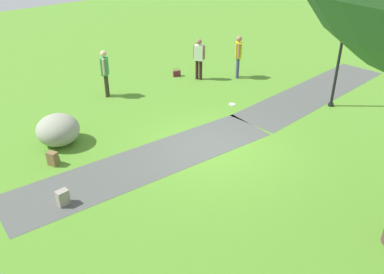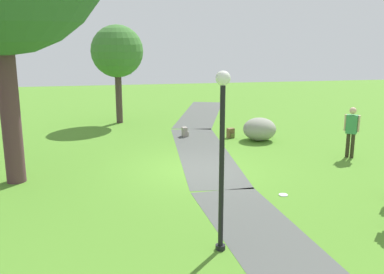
{
  "view_description": "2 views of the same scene",
  "coord_description": "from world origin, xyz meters",
  "px_view_note": "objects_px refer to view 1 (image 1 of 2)",
  "views": [
    {
      "loc": [
        7.29,
        7.57,
        6.19
      ],
      "look_at": [
        1.64,
        0.86,
        1.36
      ],
      "focal_mm": 38.23,
      "sensor_mm": 36.0,
      "label": 1
    },
    {
      "loc": [
        -13.27,
        2.42,
        4.29
      ],
      "look_at": [
        0.94,
        -0.11,
        0.84
      ],
      "focal_mm": 41.18,
      "sensor_mm": 36.0,
      "label": 2
    }
  ],
  "objects_px": {
    "lamp_post": "(341,46)",
    "lawn_boulder": "(58,130)",
    "woman_with_handbag": "(199,56)",
    "backpack_by_boulder": "(53,159)",
    "spare_backpack_on_lawn": "(63,198)",
    "man_near_boulder": "(105,70)",
    "passerby_on_path": "(238,54)",
    "handbag_on_grass": "(177,73)",
    "frisbee_on_grass": "(232,104)"
  },
  "relations": [
    {
      "from": "lamp_post",
      "to": "spare_backpack_on_lawn",
      "type": "bearing_deg",
      "value": -5.03
    },
    {
      "from": "man_near_boulder",
      "to": "spare_backpack_on_lawn",
      "type": "distance_m",
      "value": 6.71
    },
    {
      "from": "man_near_boulder",
      "to": "lamp_post",
      "type": "bearing_deg",
      "value": 133.58
    },
    {
      "from": "lawn_boulder",
      "to": "spare_backpack_on_lawn",
      "type": "xyz_separation_m",
      "value": [
        1.21,
        2.87,
        -0.27
      ]
    },
    {
      "from": "woman_with_handbag",
      "to": "spare_backpack_on_lawn",
      "type": "distance_m",
      "value": 9.15
    },
    {
      "from": "woman_with_handbag",
      "to": "backpack_by_boulder",
      "type": "relative_size",
      "value": 4.28
    },
    {
      "from": "lamp_post",
      "to": "lawn_boulder",
      "type": "height_order",
      "value": "lamp_post"
    },
    {
      "from": "lawn_boulder",
      "to": "passerby_on_path",
      "type": "height_order",
      "value": "passerby_on_path"
    },
    {
      "from": "lawn_boulder",
      "to": "spare_backpack_on_lawn",
      "type": "height_order",
      "value": "lawn_boulder"
    },
    {
      "from": "handbag_on_grass",
      "to": "frisbee_on_grass",
      "type": "height_order",
      "value": "handbag_on_grass"
    },
    {
      "from": "passerby_on_path",
      "to": "man_near_boulder",
      "type": "bearing_deg",
      "value": -18.9
    },
    {
      "from": "backpack_by_boulder",
      "to": "passerby_on_path",
      "type": "bearing_deg",
      "value": -170.18
    },
    {
      "from": "lawn_boulder",
      "to": "woman_with_handbag",
      "type": "bearing_deg",
      "value": -168.33
    },
    {
      "from": "lawn_boulder",
      "to": "woman_with_handbag",
      "type": "distance_m",
      "value": 7.0
    },
    {
      "from": "man_near_boulder",
      "to": "passerby_on_path",
      "type": "relative_size",
      "value": 1.0
    },
    {
      "from": "man_near_boulder",
      "to": "backpack_by_boulder",
      "type": "relative_size",
      "value": 4.46
    },
    {
      "from": "spare_backpack_on_lawn",
      "to": "backpack_by_boulder",
      "type": "bearing_deg",
      "value": -106.95
    },
    {
      "from": "man_near_boulder",
      "to": "passerby_on_path",
      "type": "height_order",
      "value": "passerby_on_path"
    },
    {
      "from": "lamp_post",
      "to": "man_near_boulder",
      "type": "bearing_deg",
      "value": -46.42
    },
    {
      "from": "lawn_boulder",
      "to": "frisbee_on_grass",
      "type": "distance_m",
      "value": 6.23
    },
    {
      "from": "lamp_post",
      "to": "man_near_boulder",
      "type": "xyz_separation_m",
      "value": [
        5.76,
        -6.06,
        -1.18
      ]
    },
    {
      "from": "lamp_post",
      "to": "handbag_on_grass",
      "type": "relative_size",
      "value": 10.44
    },
    {
      "from": "handbag_on_grass",
      "to": "lamp_post",
      "type": "bearing_deg",
      "value": 111.62
    },
    {
      "from": "lamp_post",
      "to": "woman_with_handbag",
      "type": "distance_m",
      "value": 5.63
    },
    {
      "from": "lamp_post",
      "to": "spare_backpack_on_lawn",
      "type": "xyz_separation_m",
      "value": [
        9.95,
        -0.88,
        -2.03
      ]
    },
    {
      "from": "lamp_post",
      "to": "passerby_on_path",
      "type": "xyz_separation_m",
      "value": [
        0.51,
        -4.26,
        -1.17
      ]
    },
    {
      "from": "passerby_on_path",
      "to": "backpack_by_boulder",
      "type": "distance_m",
      "value": 9.04
    },
    {
      "from": "woman_with_handbag",
      "to": "passerby_on_path",
      "type": "height_order",
      "value": "passerby_on_path"
    },
    {
      "from": "lamp_post",
      "to": "man_near_boulder",
      "type": "distance_m",
      "value": 8.44
    },
    {
      "from": "handbag_on_grass",
      "to": "man_near_boulder",
      "type": "bearing_deg",
      "value": -0.27
    },
    {
      "from": "backpack_by_boulder",
      "to": "spare_backpack_on_lawn",
      "type": "xyz_separation_m",
      "value": [
        0.56,
        1.85,
        0.0
      ]
    },
    {
      "from": "frisbee_on_grass",
      "to": "lamp_post",
      "type": "bearing_deg",
      "value": 138.1
    },
    {
      "from": "woman_with_handbag",
      "to": "spare_backpack_on_lawn",
      "type": "bearing_deg",
      "value": 28.05
    },
    {
      "from": "spare_backpack_on_lawn",
      "to": "frisbee_on_grass",
      "type": "relative_size",
      "value": 1.63
    },
    {
      "from": "man_near_boulder",
      "to": "handbag_on_grass",
      "type": "relative_size",
      "value": 5.18
    },
    {
      "from": "backpack_by_boulder",
      "to": "lamp_post",
      "type": "bearing_deg",
      "value": 163.81
    },
    {
      "from": "man_near_boulder",
      "to": "spare_backpack_on_lawn",
      "type": "relative_size",
      "value": 4.46
    },
    {
      "from": "woman_with_handbag",
      "to": "passerby_on_path",
      "type": "distance_m",
      "value": 1.66
    },
    {
      "from": "lamp_post",
      "to": "lawn_boulder",
      "type": "bearing_deg",
      "value": -23.23
    },
    {
      "from": "spare_backpack_on_lawn",
      "to": "passerby_on_path",
      "type": "bearing_deg",
      "value": -160.26
    },
    {
      "from": "lamp_post",
      "to": "spare_backpack_on_lawn",
      "type": "distance_m",
      "value": 10.19
    },
    {
      "from": "lawn_boulder",
      "to": "handbag_on_grass",
      "type": "xyz_separation_m",
      "value": [
        -6.34,
        -2.29,
        -0.32
      ]
    },
    {
      "from": "woman_with_handbag",
      "to": "handbag_on_grass",
      "type": "bearing_deg",
      "value": -60.83
    },
    {
      "from": "man_near_boulder",
      "to": "spare_backpack_on_lawn",
      "type": "height_order",
      "value": "man_near_boulder"
    },
    {
      "from": "backpack_by_boulder",
      "to": "frisbee_on_grass",
      "type": "height_order",
      "value": "backpack_by_boulder"
    },
    {
      "from": "woman_with_handbag",
      "to": "backpack_by_boulder",
      "type": "distance_m",
      "value": 7.91
    },
    {
      "from": "lawn_boulder",
      "to": "backpack_by_boulder",
      "type": "xyz_separation_m",
      "value": [
        0.65,
        1.03,
        -0.27
      ]
    },
    {
      "from": "lawn_boulder",
      "to": "backpack_by_boulder",
      "type": "distance_m",
      "value": 1.24
    },
    {
      "from": "man_near_boulder",
      "to": "spare_backpack_on_lawn",
      "type": "xyz_separation_m",
      "value": [
        4.18,
        5.18,
        -0.85
      ]
    },
    {
      "from": "lawn_boulder",
      "to": "frisbee_on_grass",
      "type": "height_order",
      "value": "lawn_boulder"
    }
  ]
}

